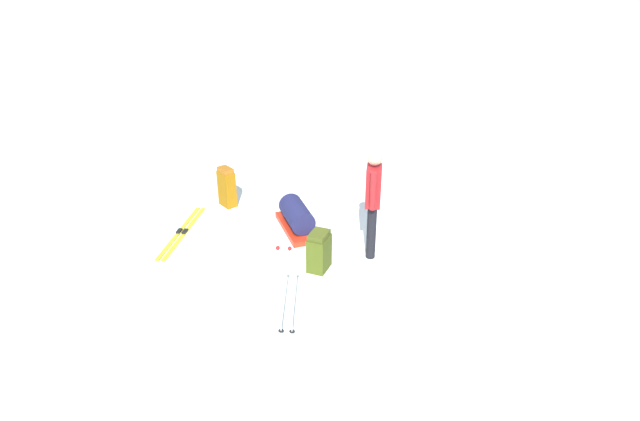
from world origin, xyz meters
name	(u,v)px	position (x,y,z in m)	size (l,w,h in m)	color
ground_plane	(320,250)	(0.00, 0.00, 0.00)	(80.00, 80.00, 0.00)	white
skier_standing	(373,198)	(-0.76, -0.20, 0.95)	(0.30, 0.55, 1.70)	black
ski_pair_near	(182,232)	(2.33, 0.33, 0.01)	(0.56, 1.80, 0.05)	gold
backpack_large_dark	(227,187)	(2.14, -0.86, 0.36)	(0.38, 0.33, 0.73)	#8A560A
backpack_bright	(319,251)	(-0.18, 0.49, 0.30)	(0.27, 0.37, 0.61)	#3D4A13
ski_poles_planted_near	(285,287)	(-0.37, 2.05, 0.71)	(0.20, 0.11, 1.28)	#AAB0B8
gear_sled	(297,218)	(0.61, -0.49, 0.22)	(1.08, 1.16, 0.49)	red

